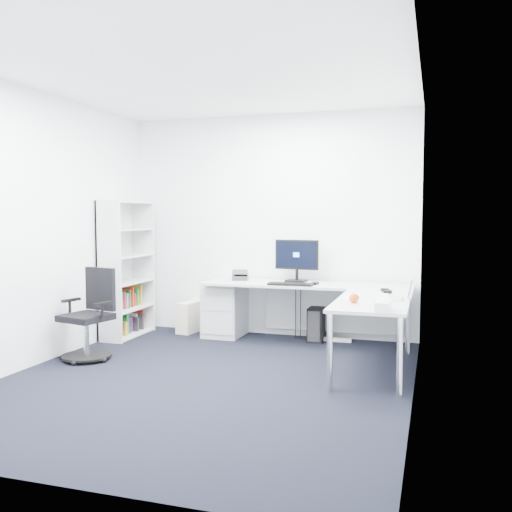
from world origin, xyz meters
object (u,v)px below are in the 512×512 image
(bookshelf, at_px, (127,269))
(l_desk, at_px, (300,318))
(task_chair, at_px, (86,315))
(monitor, at_px, (296,260))
(laptop, at_px, (391,288))

(bookshelf, bearing_deg, l_desk, -1.32)
(task_chair, relative_size, monitor, 1.76)
(l_desk, height_order, bookshelf, bookshelf)
(task_chair, height_order, laptop, task_chair)
(laptop, bearing_deg, monitor, 137.71)
(l_desk, distance_m, task_chair, 2.27)
(monitor, xyz_separation_m, laptop, (1.17, -1.08, -0.15))
(l_desk, bearing_deg, bookshelf, 178.68)
(l_desk, xyz_separation_m, monitor, (-0.16, 0.46, 0.60))
(l_desk, bearing_deg, monitor, 108.60)
(monitor, bearing_deg, l_desk, -65.68)
(task_chair, xyz_separation_m, monitor, (1.83, 1.56, 0.48))
(task_chair, bearing_deg, bookshelf, 112.62)
(monitor, relative_size, laptop, 1.76)
(task_chair, distance_m, monitor, 2.45)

